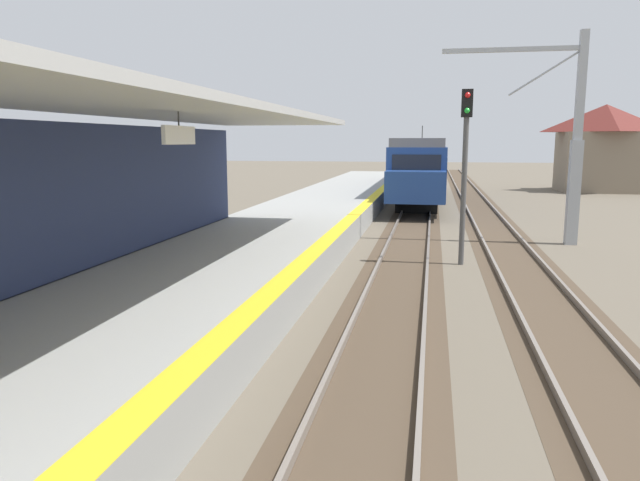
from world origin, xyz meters
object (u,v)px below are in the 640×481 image
object	(u,v)px
rail_signal_post	(465,159)
catenary_pylon_far_side	(568,144)
distant_trackside_house	(604,146)
approaching_train	(420,166)

from	to	relation	value
rail_signal_post	catenary_pylon_far_side	world-z (taller)	catenary_pylon_far_side
rail_signal_post	distant_trackside_house	world-z (taller)	distant_trackside_house
rail_signal_post	distant_trackside_house	xyz separation A→B (m)	(11.49, 29.50, 0.14)
approaching_train	catenary_pylon_far_side	distance (m)	15.97
approaching_train	catenary_pylon_far_side	size ratio (longest dim) A/B	2.61
rail_signal_post	distant_trackside_house	distance (m)	31.66
rail_signal_post	catenary_pylon_far_side	bearing A→B (deg)	49.54
catenary_pylon_far_side	distant_trackside_house	xyz separation A→B (m)	(7.72, 25.08, -0.27)
approaching_train	rail_signal_post	xyz separation A→B (m)	(1.71, -19.35, 1.02)
catenary_pylon_far_side	rail_signal_post	bearing A→B (deg)	-130.46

